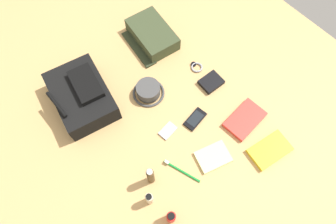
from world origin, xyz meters
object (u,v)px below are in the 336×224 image
Objects in this scene: backpack at (82,96)px; travel_guidebook at (245,120)px; cologne_bottle at (151,176)px; toothbrush at (180,170)px; paperback_novel at (270,150)px; wristwatch at (196,67)px; notepad at (213,157)px; media_player at (168,131)px; toiletry_pouch at (152,35)px; bucket_hat at (148,91)px; sunscreen_spray at (171,217)px; wallet at (211,82)px; cell_phone at (195,119)px; lotion_bottle at (150,199)px.

backpack is 0.80m from travel_guidebook.
backpack is 0.52m from cologne_bottle.
toothbrush is at bearing -167.48° from backpack.
cologne_bottle reaches higher than paperback_novel.
notepad reaches higher than wristwatch.
cologne_bottle reaches higher than toothbrush.
toothbrush is (-0.18, 0.08, 0.00)m from media_player.
travel_guidebook is 0.25m from notepad.
bucket_hat is at bearing 137.53° from toiletry_pouch.
sunscreen_spray is 0.67× the size of cologne_bottle.
sunscreen_spray is 0.40m from media_player.
toiletry_pouch reaches higher than toothbrush.
wristwatch is 0.12m from wallet.
travel_guidebook is at bearing -177.28° from toiletry_pouch.
cell_phone is at bearing 48.24° from travel_guidebook.
cell_phone is at bearing 117.99° from wallet.
toiletry_pouch is 0.55m from media_player.
toothbrush is 0.17m from notepad.
toiletry_pouch reaches higher than paperback_novel.
travel_guidebook is 2.31× the size of media_player.
wallet is (0.44, -0.05, 0.00)m from paperback_novel.
cologne_bottle is at bearing 140.28° from toiletry_pouch.
cologne_bottle is (-0.35, 0.27, 0.05)m from bucket_hat.
cologne_bottle is 1.06× the size of notepad.
notepad is (-0.11, -0.28, -0.07)m from cologne_bottle.
backpack reaches higher than travel_guidebook.
toiletry_pouch is at bearing 9.66° from wallet.
backpack is 0.60m from wristwatch.
notepad is (-0.23, -0.07, 0.00)m from media_player.
paperback_novel is 0.99× the size of travel_guidebook.
wristwatch is (-0.05, -0.29, -0.02)m from bucket_hat.
lotion_bottle is at bearing 139.96° from toiletry_pouch.
backpack reaches higher than sunscreen_spray.
backpack is at bearing 60.84° from wallet.
wallet is (0.23, -0.42, 0.01)m from toothbrush.
cologne_bottle is at bearing 63.09° from paperback_novel.
sunscreen_spray is 0.93× the size of lotion_bottle.
notepad is (-0.29, 0.27, -0.00)m from wallet.
notepad is at bearing -178.25° from bucket_hat.
media_player is (0.13, -0.21, -0.07)m from cologne_bottle.
cologne_bottle is at bearing 85.32° from notepad.
cell_phone is at bearing -58.27° from toothbrush.
wristwatch is at bearing -50.75° from toothbrush.
toiletry_pouch reaches higher than wristwatch.
backpack is 2.41× the size of bucket_hat.
backpack is at bearing 57.30° from bucket_hat.
paperback_novel is 1.37× the size of notepad.
lotion_bottle is (-0.41, 0.33, 0.03)m from bucket_hat.
toothbrush is (0.02, 0.40, -0.00)m from travel_guidebook.
wallet is (-0.34, -0.55, -0.05)m from backpack.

